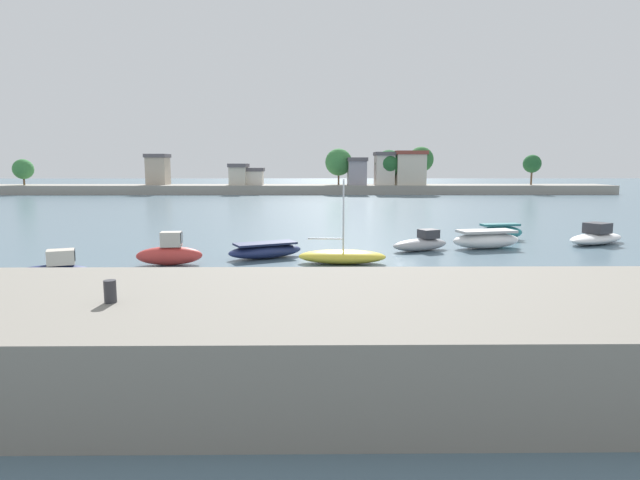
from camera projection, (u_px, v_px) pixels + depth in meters
The scene contains 12 objects.
ground_plane at pixel (76, 309), 21.05m from camera, with size 400.00×400.00×0.00m, color slate.
mooring_bollard at pixel (110, 291), 13.25m from camera, with size 0.30×0.30×0.57m, color #2D2D33.
moored_boat_1 at pixel (51, 272), 25.35m from camera, with size 4.06×2.73×1.62m.
moored_boat_2 at pixel (170, 253), 30.11m from camera, with size 3.78×1.48×1.89m.
moored_boat_3 at pixel (265, 251), 32.34m from camera, with size 4.91×3.52×0.96m.
moored_boat_4 at pixel (342, 256), 30.56m from camera, with size 5.14×2.15×4.84m.
moored_boat_5 at pixel (421, 243), 35.10m from camera, with size 4.32×2.95×1.39m.
moored_boat_6 at pixel (486, 240), 36.08m from camera, with size 5.07×2.83×1.26m.
moored_boat_7 at pixel (500, 232), 40.20m from camera, with size 3.75×1.59×1.22m.
moored_boat_8 at pixel (596, 237), 38.09m from camera, with size 5.72×4.59×1.52m.
mooring_buoy_1 at pixel (285, 246), 36.15m from camera, with size 0.37×0.37×0.37m, color yellow.
distant_shoreline at pixel (291, 181), 103.78m from camera, with size 134.24×9.15×9.05m.
Camera 1 is at (9.42, -20.56, 5.66)m, focal length 29.85 mm.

